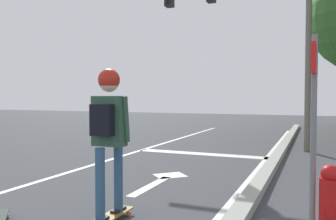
% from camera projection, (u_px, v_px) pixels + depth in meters
% --- Properties ---
extents(lane_line_center, '(0.12, 20.00, 0.01)m').
position_uv_depth(lane_line_center, '(90.00, 166.00, 7.53)').
color(lane_line_center, silver).
rests_on(lane_line_center, ground).
extents(lane_line_curbside, '(0.12, 20.00, 0.01)m').
position_uv_depth(lane_line_curbside, '(249.00, 180.00, 6.19)').
color(lane_line_curbside, silver).
rests_on(lane_line_curbside, ground).
extents(stop_bar, '(3.56, 0.40, 0.01)m').
position_uv_depth(stop_bar, '(203.00, 154.00, 9.09)').
color(stop_bar, silver).
rests_on(stop_bar, ground).
extents(lane_arrow_stem, '(0.16, 1.40, 0.01)m').
position_uv_depth(lane_arrow_stem, '(151.00, 186.00, 5.82)').
color(lane_arrow_stem, silver).
rests_on(lane_arrow_stem, ground).
extents(lane_arrow_head, '(0.71, 0.71, 0.01)m').
position_uv_depth(lane_arrow_head, '(170.00, 175.00, 6.60)').
color(lane_arrow_head, silver).
rests_on(lane_arrow_head, ground).
extents(curb_strip, '(0.24, 24.00, 0.14)m').
position_uv_depth(curb_strip, '(263.00, 178.00, 6.09)').
color(curb_strip, '#9AA195').
rests_on(curb_strip, ground).
extents(skateboard, '(0.22, 0.82, 0.09)m').
position_uv_depth(skateboard, '(110.00, 217.00, 4.10)').
color(skateboard, brown).
rests_on(skateboard, ground).
extents(skater, '(0.48, 0.63, 1.74)m').
position_uv_depth(skater, '(109.00, 122.00, 4.05)').
color(skater, '#2C4F73').
rests_on(skater, skateboard).
extents(traffic_signal_mast, '(5.53, 0.34, 5.29)m').
position_uv_depth(traffic_signal_mast, '(247.00, 12.00, 9.99)').
color(traffic_signal_mast, '#636154').
rests_on(traffic_signal_mast, ground).
extents(street_sign_post, '(0.07, 0.44, 2.13)m').
position_uv_depth(street_sign_post, '(314.00, 107.00, 3.51)').
color(street_sign_post, slate).
rests_on(street_sign_post, ground).
extents(fire_hydrant, '(0.20, 0.30, 0.82)m').
position_uv_depth(fire_hydrant, '(330.00, 206.00, 3.46)').
color(fire_hydrant, red).
rests_on(fire_hydrant, ground).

